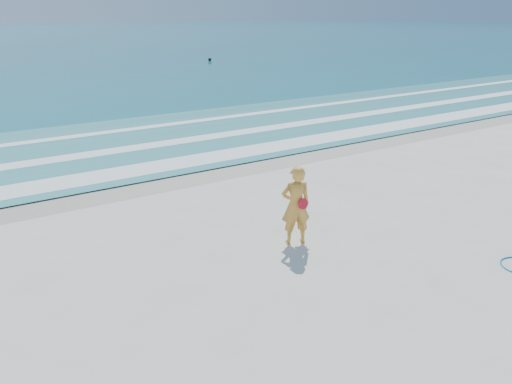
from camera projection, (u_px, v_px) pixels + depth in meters
ground at (364, 300)px, 9.72m from camera, size 400.00×400.00×0.00m
wet_sand at (175, 177)px, 16.83m from camera, size 400.00×2.40×0.00m
shallow at (125, 144)px, 20.76m from camera, size 400.00×10.00×0.01m
foam_near at (160, 166)px, 17.84m from camera, size 400.00×1.40×0.01m
foam_mid at (132, 148)px, 20.13m from camera, size 400.00×0.90×0.01m
foam_far at (107, 132)px, 22.74m from camera, size 400.00×0.60×0.01m
buoy at (210, 59)px, 53.65m from camera, size 0.37×0.37×0.37m
woman at (296, 205)px, 11.79m from camera, size 0.82×0.67×1.94m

